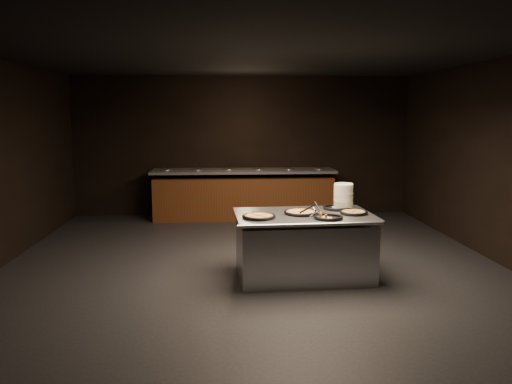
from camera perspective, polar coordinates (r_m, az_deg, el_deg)
room at (r=6.52m, az=-0.22°, el=3.08°), size 7.02×8.02×2.92m
salad_bar at (r=10.18m, az=-1.43°, el=-0.60°), size 3.70×0.83×1.18m
serving_counter at (r=6.55m, az=5.45°, el=-6.26°), size 1.81×1.22×0.84m
plate_stack at (r=6.83m, az=9.96°, el=-0.51°), size 0.26×0.26×0.34m
pan_veggie_whole at (r=6.17m, az=0.32°, el=-2.79°), size 0.42×0.42×0.04m
pan_cheese_whole at (r=6.45m, az=5.13°, el=-2.33°), size 0.43×0.43×0.04m
pan_cheese_slices_a at (r=6.84m, az=9.23°, el=-1.77°), size 0.38×0.38×0.04m
pan_cheese_slices_b at (r=6.19m, az=8.26°, el=-2.86°), size 0.36×0.36×0.04m
pan_veggie_slices at (r=6.54m, az=11.10°, el=-2.29°), size 0.36×0.36×0.04m
server_left at (r=6.51m, az=6.83°, el=-1.82°), size 0.16×0.28×0.15m
server_right at (r=6.21m, az=6.28°, el=-2.21°), size 0.31×0.23×0.17m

